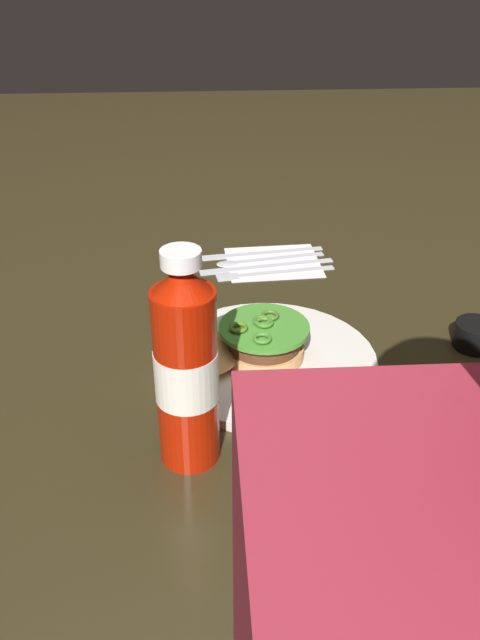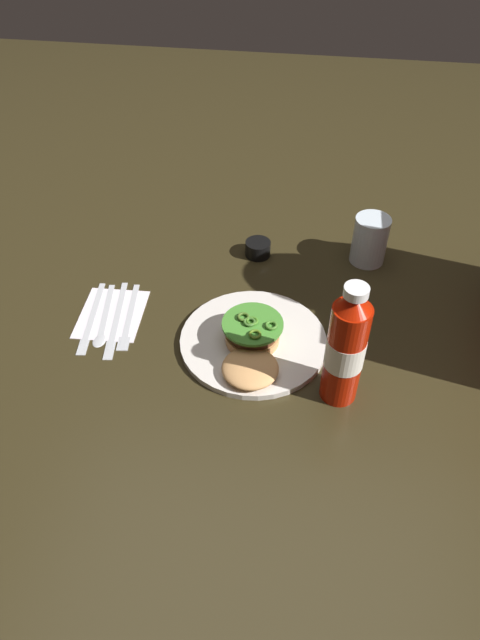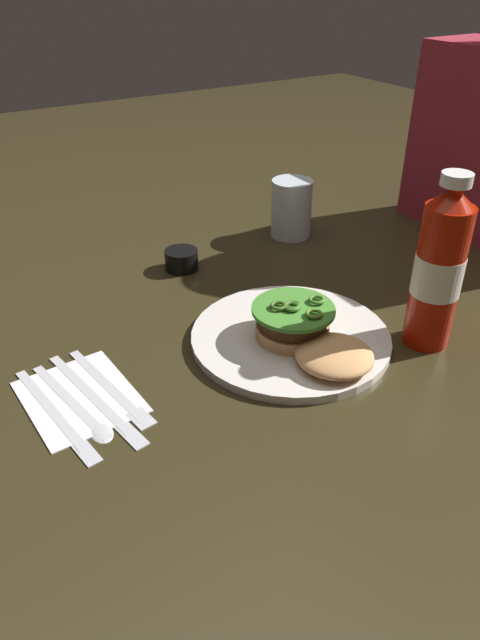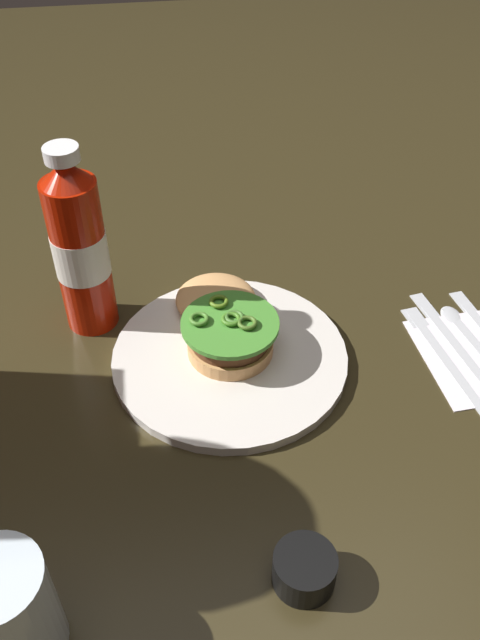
% 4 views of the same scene
% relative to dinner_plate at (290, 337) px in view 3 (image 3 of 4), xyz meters
% --- Properties ---
extents(ground_plane, '(3.00, 3.00, 0.00)m').
position_rel_dinner_plate_xyz_m(ground_plane, '(-0.14, -0.03, -0.01)').
color(ground_plane, '#2F2714').
extents(dinner_plate, '(0.28, 0.28, 0.01)m').
position_rel_dinner_plate_xyz_m(dinner_plate, '(0.00, 0.00, 0.00)').
color(dinner_plate, silver).
rests_on(dinner_plate, ground_plane).
extents(burger_sandwich, '(0.19, 0.12, 0.05)m').
position_rel_dinner_plate_xyz_m(burger_sandwich, '(0.04, 0.00, 0.03)').
color(burger_sandwich, tan).
rests_on(burger_sandwich, dinner_plate).
extents(ketchup_bottle, '(0.06, 0.06, 0.24)m').
position_rel_dinner_plate_xyz_m(ketchup_bottle, '(0.10, 0.16, 0.11)').
color(ketchup_bottle, '#AA1705').
rests_on(ketchup_bottle, ground_plane).
extents(water_glass, '(0.08, 0.08, 0.11)m').
position_rel_dinner_plate_xyz_m(water_glass, '(-0.30, 0.21, 0.05)').
color(water_glass, silver).
rests_on(water_glass, ground_plane).
extents(condiment_cup, '(0.06, 0.06, 0.03)m').
position_rel_dinner_plate_xyz_m(condiment_cup, '(-0.28, -0.03, 0.01)').
color(condiment_cup, black).
rests_on(condiment_cup, ground_plane).
extents(napkin, '(0.16, 0.13, 0.00)m').
position_rel_dinner_plate_xyz_m(napkin, '(-0.04, -0.29, -0.00)').
color(napkin, white).
rests_on(napkin, ground_plane).
extents(butter_knife, '(0.21, 0.04, 0.00)m').
position_rel_dinner_plate_xyz_m(butter_knife, '(-0.01, -0.33, -0.00)').
color(butter_knife, silver).
rests_on(butter_knife, napkin).
extents(spoon_utensil, '(0.18, 0.05, 0.00)m').
position_rel_dinner_plate_xyz_m(spoon_utensil, '(-0.01, -0.30, -0.00)').
color(spoon_utensil, silver).
rests_on(spoon_utensil, napkin).
extents(steak_knife, '(0.22, 0.05, 0.00)m').
position_rel_dinner_plate_xyz_m(steak_knife, '(-0.01, -0.28, -0.00)').
color(steak_knife, silver).
rests_on(steak_knife, napkin).
extents(fork_utensil, '(0.19, 0.04, 0.00)m').
position_rel_dinner_plate_xyz_m(fork_utensil, '(-0.02, -0.25, -0.00)').
color(fork_utensil, silver).
rests_on(fork_utensil, napkin).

